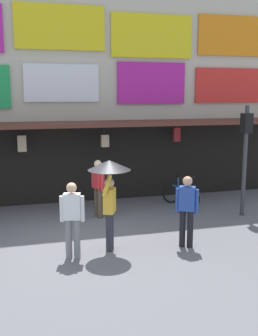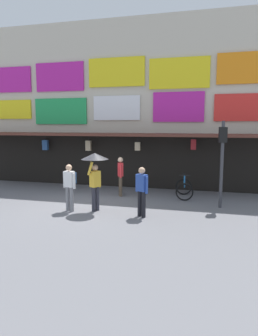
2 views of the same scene
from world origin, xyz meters
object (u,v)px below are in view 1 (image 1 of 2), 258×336
(pedestrian_in_purple, at_px, (72,214))
(pedestrian_in_black, at_px, (187,208))
(pedestrian_with_umbrella, at_px, (109,180))
(traffic_light_far, at_px, (245,143))
(pedestrian_in_yellow, at_px, (98,185))
(bicycle_parked, at_px, (181,195))

(pedestrian_in_purple, bearing_deg, pedestrian_in_black, -1.21)
(pedestrian_with_umbrella, height_order, pedestrian_in_purple, pedestrian_with_umbrella)
(pedestrian_with_umbrella, bearing_deg, traffic_light_far, 20.32)
(traffic_light_far, height_order, pedestrian_in_black, traffic_light_far)
(pedestrian_in_black, distance_m, pedestrian_in_yellow, 3.17)
(pedestrian_in_black, bearing_deg, bicycle_parked, 69.86)
(pedestrian_in_black, relative_size, pedestrian_in_purple, 1.00)
(pedestrian_with_umbrella, relative_size, pedestrian_in_black, 1.24)
(pedestrian_with_umbrella, xyz_separation_m, pedestrian_in_yellow, (0.21, 2.47, -0.69))
(pedestrian_in_black, height_order, pedestrian_in_yellow, same)
(pedestrian_in_black, height_order, pedestrian_in_purple, same)
(traffic_light_far, relative_size, pedestrian_in_black, 1.90)
(traffic_light_far, bearing_deg, bicycle_parked, 139.23)
(traffic_light_far, height_order, pedestrian_with_umbrella, traffic_light_far)
(bicycle_parked, xyz_separation_m, pedestrian_in_yellow, (-2.69, -0.36, 0.55))
(pedestrian_in_black, xyz_separation_m, pedestrian_in_yellow, (-1.54, 2.77, 0.00))
(pedestrian_in_yellow, bearing_deg, pedestrian_in_purple, -111.75)
(pedestrian_with_umbrella, distance_m, pedestrian_in_black, 1.91)
(traffic_light_far, height_order, bicycle_parked, traffic_light_far)
(bicycle_parked, bearing_deg, pedestrian_in_yellow, -172.31)
(bicycle_parked, height_order, pedestrian_with_umbrella, pedestrian_with_umbrella)
(traffic_light_far, xyz_separation_m, pedestrian_in_black, (-2.58, -1.90, -1.19))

